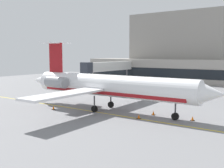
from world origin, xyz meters
TOP-DOWN VIEW (x-y plane):
  - ground at (-0.00, -0.00)m, footprint 120.00×120.00m
  - terminal_building at (0.63, 46.80)m, footprint 70.99×12.77m
  - jet_bridge_east at (-16.06, 29.01)m, footprint 2.40×20.49m
  - regional_jet at (5.22, 0.63)m, footprint 31.39×26.35m
  - baggage_tug at (11.80, 17.64)m, footprint 3.32×4.32m
  - pushback_tractor at (0.11, 22.74)m, footprint 2.75×3.88m
  - belt_loader at (-16.16, 21.88)m, footprint 3.45×2.16m
  - safety_cone_alpha at (11.97, 1.80)m, footprint 0.47×0.47m
  - safety_cone_bravo at (-1.31, -3.47)m, footprint 0.47×0.47m
  - safety_cone_charlie at (11.47, -1.07)m, footprint 0.47×0.47m
  - safety_cone_delta at (17.20, 1.83)m, footprint 0.47×0.47m

SIDE VIEW (x-z plane):
  - ground at x=0.00m, z-range -0.10..0.00m
  - safety_cone_alpha at x=11.97m, z-range -0.03..0.52m
  - safety_cone_bravo at x=-1.31m, z-range -0.03..0.52m
  - safety_cone_charlie at x=11.47m, z-range -0.03..0.52m
  - safety_cone_delta at x=17.20m, z-range -0.03..0.52m
  - belt_loader at x=-16.16m, z-range -0.09..1.89m
  - pushback_tractor at x=0.11m, z-range -0.10..2.05m
  - baggage_tug at x=11.80m, z-range -0.12..2.17m
  - regional_jet at x=5.22m, z-range -1.37..8.42m
  - jet_bridge_east at x=-16.06m, z-range 1.59..7.52m
  - terminal_building at x=0.63m, z-range -3.11..16.96m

